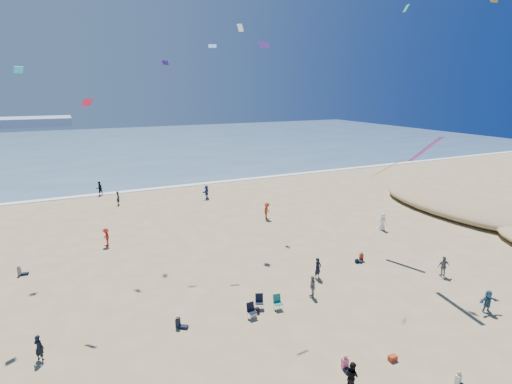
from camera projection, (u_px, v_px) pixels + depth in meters
name	position (u px, v px, depth m)	size (l,w,h in m)	color
ocean	(101.00, 147.00, 100.88)	(220.00, 100.00, 0.06)	#476B84
surf_line	(133.00, 191.00, 57.18)	(220.00, 1.20, 0.08)	white
standing_flyers	(226.00, 231.00, 38.73)	(35.69, 45.48, 1.92)	slate
seated_group	(257.00, 307.00, 26.02)	(27.05, 23.97, 0.84)	silver
chair_cluster	(263.00, 305.00, 26.11)	(2.65, 1.52, 1.00)	black
white_tote	(254.00, 314.00, 25.61)	(0.35, 0.20, 0.40)	white
black_backpack	(257.00, 311.00, 26.06)	(0.30, 0.22, 0.38)	black
cooler	(393.00, 358.00, 21.52)	(0.45, 0.30, 0.30)	#A12F17
navy_bag	(357.00, 261.00, 33.61)	(0.28, 0.18, 0.34)	black
kites_aloft	(316.00, 71.00, 29.44)	(48.51, 37.46, 28.80)	pink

